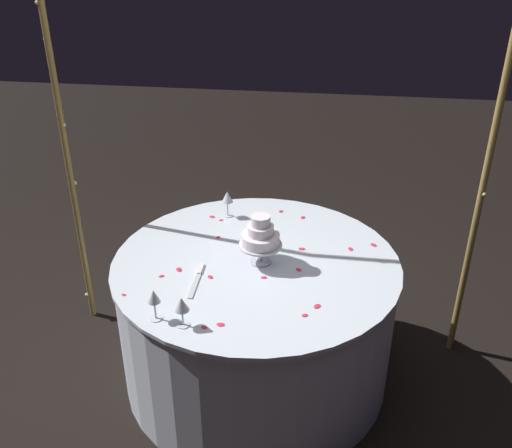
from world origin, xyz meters
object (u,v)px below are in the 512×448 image
Objects in this scene: decorative_arch at (266,104)px; wine_glass_0 at (182,305)px; tiered_cake at (261,236)px; wine_glass_1 at (227,198)px; main_table at (256,318)px; wine_glass_2 at (154,298)px; cake_knife at (197,278)px.

wine_glass_0 is at bearing -104.08° from decorative_arch.
tiered_cake is 0.55m from wine_glass_1.
main_table is at bearing -89.81° from decorative_arch.
wine_glass_1 is (-0.26, 0.49, -0.04)m from tiered_cake.
wine_glass_2 is (-0.39, -0.53, -0.04)m from tiered_cake.
wine_glass_1 is at bearing 116.74° from main_table.
cake_knife is (-0.02, -0.68, -0.11)m from wine_glass_1.
cake_knife is at bearing -91.81° from wine_glass_1.
wine_glass_0 is (-0.26, -0.56, -0.05)m from tiered_cake.
wine_glass_2 is at bearing -126.57° from tiered_cake.
wine_glass_1 reaches higher than wine_glass_0.
decorative_arch is 0.96m from cake_knife.
tiered_cake is 0.38m from cake_knife.
wine_glass_0 is 0.49× the size of cake_knife.
main_table is 9.89× the size of wine_glass_2.
decorative_arch is 0.68m from tiered_cake.
wine_glass_2 is (-0.37, -0.91, -0.61)m from decorative_arch.
decorative_arch is 16.15× the size of wine_glass_0.
decorative_arch is 1.57× the size of main_table.
decorative_arch is 0.65m from wine_glass_1.
wine_glass_1 reaches higher than wine_glass_2.
wine_glass_1 is (-0.00, 1.04, 0.01)m from wine_glass_0.
wine_glass_2 is 0.51× the size of cake_knife.
tiered_cake is at bearing -61.55° from wine_glass_1.
cake_knife is (0.11, 0.33, -0.11)m from wine_glass_2.
main_table is 0.51m from cake_knife.
tiered_cake is at bearing 53.43° from wine_glass_2.
decorative_arch reaches higher than cake_knife.
decorative_arch is 7.90× the size of cake_knife.
wine_glass_1 is 1.05× the size of wine_glass_2.
decorative_arch reaches higher than wine_glass_0.
wine_glass_2 reaches higher than cake_knife.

